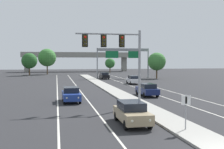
{
  "coord_description": "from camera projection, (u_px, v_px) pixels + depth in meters",
  "views": [
    {
      "loc": [
        -8.09,
        -11.71,
        4.47
      ],
      "look_at": [
        -3.2,
        12.82,
        3.2
      ],
      "focal_mm": 44.82,
      "sensor_mm": 36.0,
      "label": 1
    }
  ],
  "objects": [
    {
      "name": "overpass_bridge",
      "position": [
        77.0,
        57.0,
        110.8
      ],
      "size": [
        42.4,
        6.4,
        7.65
      ],
      "color": "gray",
      "rests_on": "ground"
    },
    {
      "name": "car_oncoming_blue",
      "position": [
        71.0,
        94.0,
        30.07
      ],
      "size": [
        1.89,
        4.5,
        1.58
      ],
      "color": "navy",
      "rests_on": "ground"
    },
    {
      "name": "tree_far_right_b",
      "position": [
        157.0,
        62.0,
        68.48
      ],
      "size": [
        4.42,
        4.42,
        6.4
      ],
      "color": "#4C3823",
      "rests_on": "ground"
    },
    {
      "name": "lane_stripe_oncoming_center",
      "position": [
        83.0,
        94.0,
        36.85
      ],
      "size": [
        0.14,
        100.0,
        0.01
      ],
      "primitive_type": "cube",
      "color": "silver",
      "rests_on": "ground"
    },
    {
      "name": "median_sign_post",
      "position": [
        186.0,
        107.0,
        17.4
      ],
      "size": [
        0.6,
        0.1,
        2.2
      ],
      "color": "gray",
      "rests_on": "median_island"
    },
    {
      "name": "lane_stripe_receding_center",
      "position": [
        151.0,
        93.0,
        38.68
      ],
      "size": [
        0.14,
        100.0,
        0.01
      ],
      "primitive_type": "cube",
      "color": "silver",
      "rests_on": "ground"
    },
    {
      "name": "overhead_signal_mast",
      "position": [
        118.0,
        50.0,
        26.49
      ],
      "size": [
        6.26,
        0.44,
        7.2
      ],
      "color": "gray",
      "rests_on": "median_island"
    },
    {
      "name": "median_island",
      "position": [
        131.0,
        100.0,
        30.9
      ],
      "size": [
        2.4,
        110.0,
        0.15
      ],
      "primitive_type": "cube",
      "color": "#9E9B93",
      "rests_on": "ground"
    },
    {
      "name": "edge_stripe_right",
      "position": [
        173.0,
        92.0,
        39.33
      ],
      "size": [
        0.14,
        100.0,
        0.01
      ],
      "primitive_type": "cube",
      "color": "silver",
      "rests_on": "ground"
    },
    {
      "name": "highway_sign_gantry",
      "position": [
        123.0,
        54.0,
        69.27
      ],
      "size": [
        13.28,
        0.42,
        7.5
      ],
      "color": "gray",
      "rests_on": "ground"
    },
    {
      "name": "car_receding_black",
      "position": [
        104.0,
        76.0,
        67.11
      ],
      "size": [
        1.9,
        4.5,
        1.58
      ],
      "color": "black",
      "rests_on": "ground"
    },
    {
      "name": "car_receding_navy",
      "position": [
        147.0,
        89.0,
        35.02
      ],
      "size": [
        1.86,
        4.49,
        1.58
      ],
      "color": "#141E4C",
      "rests_on": "ground"
    },
    {
      "name": "tree_far_left_a",
      "position": [
        47.0,
        58.0,
        88.61
      ],
      "size": [
        5.65,
        5.65,
        8.17
      ],
      "color": "#4C3823",
      "rests_on": "ground"
    },
    {
      "name": "tree_far_left_c",
      "position": [
        29.0,
        61.0,
        81.85
      ],
      "size": [
        4.58,
        4.58,
        6.63
      ],
      "color": "#4C3823",
      "rests_on": "ground"
    },
    {
      "name": "edge_stripe_left",
      "position": [
        57.0,
        95.0,
        36.2
      ],
      "size": [
        0.14,
        100.0,
        0.01
      ],
      "primitive_type": "cube",
      "color": "silver",
      "rests_on": "ground"
    },
    {
      "name": "car_oncoming_tan",
      "position": [
        132.0,
        113.0,
        19.54
      ],
      "size": [
        1.84,
        4.48,
        1.58
      ],
      "color": "tan",
      "rests_on": "ground"
    },
    {
      "name": "tree_far_right_a",
      "position": [
        110.0,
        63.0,
        102.11
      ],
      "size": [
        3.62,
        3.62,
        5.24
      ],
      "color": "#4C3823",
      "rests_on": "ground"
    },
    {
      "name": "car_receding_white",
      "position": [
        133.0,
        80.0,
        52.87
      ],
      "size": [
        1.89,
        4.5,
        1.58
      ],
      "color": "silver",
      "rests_on": "ground"
    }
  ]
}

